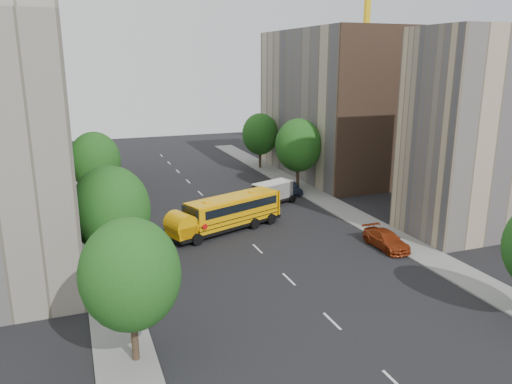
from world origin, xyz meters
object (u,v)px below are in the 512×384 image
parked_car_0 (152,275)px  street_tree_1 (111,210)px  street_tree_0 (130,275)px  parked_car_2 (109,189)px  street_tree_2 (95,161)px  school_bus (225,212)px  parked_car_3 (386,240)px  safari_truck (270,193)px  street_tree_4 (298,145)px  parked_car_4 (291,187)px  street_tree_5 (260,134)px  parked_car_1 (114,205)px

parked_car_0 → street_tree_1: bearing=-39.1°
street_tree_0 → parked_car_2: street_tree_0 is taller
street_tree_0 → street_tree_2: size_ratio=0.96×
street_tree_2 → parked_car_2: street_tree_2 is taller
school_bus → parked_car_0: size_ratio=2.79×
parked_car_0 → parked_car_3: 18.40m
safari_truck → parked_car_2: bearing=126.6°
street_tree_0 → street_tree_4: bearing=51.8°
safari_truck → parked_car_0: (-14.35, -14.62, -0.56)m
street_tree_4 → parked_car_4: bearing=-134.9°
street_tree_2 → street_tree_1: bearing=-90.0°
street_tree_0 → parked_car_3: bearing=22.7°
street_tree_2 → parked_car_0: (2.20, -19.55, -4.16)m
street_tree_4 → parked_car_4: 4.84m
parked_car_0 → parked_car_2: 23.98m
street_tree_0 → street_tree_5: street_tree_5 is taller
school_bus → parked_car_3: (10.72, -8.31, -1.02)m
street_tree_1 → school_bus: 12.50m
street_tree_0 → street_tree_2: 28.00m
street_tree_2 → street_tree_4: bearing=0.0°
street_tree_2 → parked_car_4: street_tree_2 is taller
parked_car_1 → parked_car_3: 26.14m
parked_car_3 → parked_car_4: (0.00, 17.98, -0.02)m
parked_car_0 → parked_car_3: (18.40, 0.17, 0.01)m
street_tree_4 → parked_car_1: bearing=-175.4°
street_tree_5 → parked_car_0: size_ratio=1.92×
safari_truck → parked_car_0: 20.49m
safari_truck → parked_car_3: safari_truck is taller
street_tree_1 → parked_car_3: bearing=-3.8°
school_bus → safari_truck: school_bus is taller
street_tree_2 → parked_car_1: size_ratio=1.88×
street_tree_1 → street_tree_2: 18.00m
parked_car_3 → street_tree_4: bearing=85.4°
street_tree_4 → parked_car_4: (-1.40, -1.40, -4.42)m
school_bus → parked_car_0: bearing=-152.9°
parked_car_1 → street_tree_5: bearing=-143.2°
street_tree_0 → parked_car_4: 33.88m
school_bus → safari_truck: (6.67, 6.14, -0.47)m
street_tree_2 → safari_truck: 17.63m
school_bus → parked_car_0: (-7.68, -8.48, -1.03)m
safari_truck → parked_car_3: size_ratio=1.22×
street_tree_2 → parked_car_4: (20.60, -1.40, -4.17)m
street_tree_0 → parked_car_0: bearing=75.4°
school_bus → parked_car_2: school_bus is taller
street_tree_2 → parked_car_4: size_ratio=1.99×
street_tree_0 → parked_car_3: (20.60, 8.62, -3.96)m
parked_car_2 → street_tree_4: bearing=169.5°
parked_car_2 → parked_car_3: size_ratio=1.18×
parked_car_2 → street_tree_1: bearing=88.1°
school_bus → parked_car_2: bearing=98.0°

